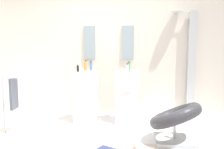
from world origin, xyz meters
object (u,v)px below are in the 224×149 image
shower_column (191,62)px  soap_bottle_green (129,67)px  soap_bottle_black (78,69)px  pedestal_sink_right (127,95)px  soap_bottle_white (127,68)px  soap_bottle_blue (91,66)px  lounge_chair (175,119)px  towel_rack (12,95)px  coffee_mug (135,148)px  soap_bottle_amber (86,66)px  pedestal_sink_left (86,95)px

shower_column → soap_bottle_green: (-1.18, -0.31, -0.06)m
shower_column → soap_bottle_black: 2.16m
pedestal_sink_right → soap_bottle_white: 0.54m
soap_bottle_blue → pedestal_sink_right: bearing=-10.3°
lounge_chair → towel_rack: towel_rack is taller
lounge_chair → soap_bottle_white: soap_bottle_white is taller
coffee_mug → soap_bottle_white: bearing=96.9°
pedestal_sink_right → lounge_chair: (0.72, -0.90, -0.15)m
lounge_chair → soap_bottle_white: bearing=134.2°
shower_column → soap_bottle_amber: (-1.99, -0.31, -0.05)m
lounge_chair → towel_rack: (-2.53, 0.18, 0.28)m
shower_column → soap_bottle_amber: bearing=-171.1°
pedestal_sink_right → soap_bottle_black: bearing=-174.9°
coffee_mug → soap_bottle_green: bearing=94.4°
soap_bottle_amber → soap_bottle_green: size_ratio=1.13×
towel_rack → soap_bottle_white: bearing=17.0°
towel_rack → soap_bottle_black: bearing=35.0°
lounge_chair → coffee_mug: 0.75m
pedestal_sink_right → soap_bottle_amber: size_ratio=5.20×
soap_bottle_green → soap_bottle_black: soap_bottle_green is taller
pedestal_sink_right → soap_bottle_black: size_ratio=8.24×
shower_column → coffee_mug: bearing=-122.1°
pedestal_sink_left → soap_bottle_amber: bearing=99.0°
pedestal_sink_right → soap_bottle_green: 0.53m
soap_bottle_black → lounge_chair: bearing=-27.2°
pedestal_sink_left → soap_bottle_white: bearing=-12.6°
shower_column → soap_bottle_white: 1.35m
soap_bottle_amber → soap_bottle_green: 0.81m
soap_bottle_amber → soap_bottle_blue: size_ratio=1.07×
coffee_mug → soap_bottle_blue: size_ratio=0.49×
soap_bottle_black → soap_bottle_blue: (0.21, 0.20, 0.03)m
pedestal_sink_left → soap_bottle_white: size_ratio=6.28×
soap_bottle_amber → soap_bottle_black: soap_bottle_amber is taller
pedestal_sink_left → pedestal_sink_right: 0.76m
soap_bottle_amber → towel_rack: bearing=-140.9°
pedestal_sink_right → soap_bottle_blue: 0.86m
pedestal_sink_left → coffee_mug: size_ratio=11.20×
pedestal_sink_left → coffee_mug: pedestal_sink_left is taller
shower_column → coffee_mug: 2.26m
shower_column → coffee_mug: size_ratio=22.20×
soap_bottle_white → shower_column: bearing=26.2°
soap_bottle_black → pedestal_sink_left: bearing=32.5°
towel_rack → soap_bottle_white: soap_bottle_white is taller
lounge_chair → shower_column: bearing=69.5°
coffee_mug → soap_bottle_blue: soap_bottle_blue is taller
soap_bottle_amber → soap_bottle_green: soap_bottle_amber is taller
soap_bottle_green → pedestal_sink_left: bearing=-172.2°
soap_bottle_black → soap_bottle_white: (0.89, -0.09, 0.02)m
lounge_chair → soap_bottle_amber: size_ratio=5.34×
soap_bottle_black → towel_rack: bearing=-145.0°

